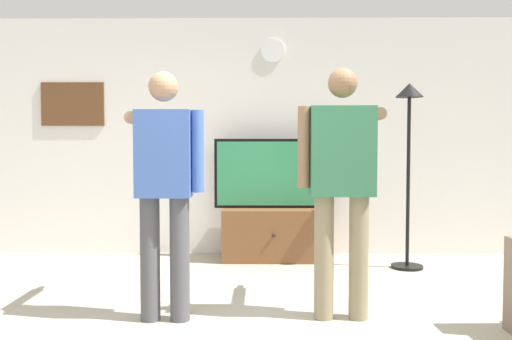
# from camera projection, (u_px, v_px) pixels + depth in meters

# --- Properties ---
(back_wall) EXTENTS (6.40, 0.10, 2.70)m
(back_wall) POSITION_uv_depth(u_px,v_px,m) (251.00, 137.00, 6.08)
(back_wall) COLOR silver
(back_wall) RESTS_ON ground_plane
(tv_stand) EXTENTS (1.10, 0.55, 0.56)m
(tv_stand) POSITION_uv_depth(u_px,v_px,m) (273.00, 234.00, 5.78)
(tv_stand) COLOR brown
(tv_stand) RESTS_ON ground_plane
(television) EXTENTS (1.29, 0.07, 0.76)m
(television) POSITION_uv_depth(u_px,v_px,m) (273.00, 173.00, 5.80)
(television) COLOR black
(television) RESTS_ON tv_stand
(wall_clock) EXTENTS (0.27, 0.03, 0.27)m
(wall_clock) POSITION_uv_depth(u_px,v_px,m) (273.00, 51.00, 5.97)
(wall_clock) COLOR white
(framed_picture) EXTENTS (0.72, 0.04, 0.50)m
(framed_picture) POSITION_uv_depth(u_px,v_px,m) (73.00, 104.00, 6.03)
(framed_picture) COLOR brown
(floor_lamp) EXTENTS (0.32, 0.32, 1.88)m
(floor_lamp) POSITION_uv_depth(u_px,v_px,m) (409.00, 136.00, 5.31)
(floor_lamp) COLOR black
(floor_lamp) RESTS_ON ground_plane
(person_standing_nearer_lamp) EXTENTS (0.57, 0.78, 1.77)m
(person_standing_nearer_lamp) POSITION_uv_depth(u_px,v_px,m) (165.00, 181.00, 3.74)
(person_standing_nearer_lamp) COLOR #4C4C51
(person_standing_nearer_lamp) RESTS_ON ground_plane
(person_standing_nearer_couch) EXTENTS (0.64, 0.78, 1.80)m
(person_standing_nearer_couch) POSITION_uv_depth(u_px,v_px,m) (342.00, 176.00, 3.77)
(person_standing_nearer_couch) COLOR gray
(person_standing_nearer_couch) RESTS_ON ground_plane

